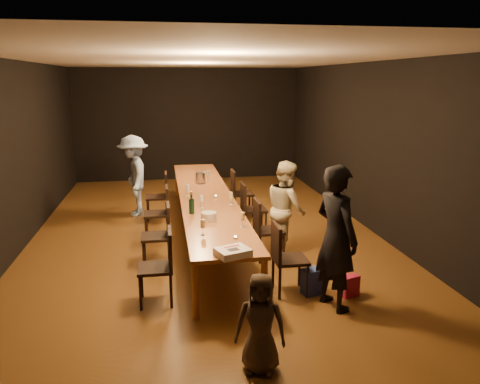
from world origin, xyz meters
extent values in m
plane|color=#3F250F|center=(0.00, 0.00, 0.00)|extent=(10.00, 10.00, 0.00)
cube|color=black|center=(0.00, 5.00, 1.50)|extent=(6.00, 0.04, 3.00)
cube|color=black|center=(0.00, -5.00, 1.50)|extent=(6.00, 0.04, 3.00)
cube|color=black|center=(-3.00, 0.00, 1.50)|extent=(0.04, 10.00, 3.00)
cube|color=black|center=(3.00, 0.00, 1.50)|extent=(0.04, 10.00, 3.00)
cube|color=silver|center=(0.00, 0.00, 3.00)|extent=(6.00, 10.00, 0.04)
cube|color=brown|center=(0.00, 0.00, 0.72)|extent=(0.90, 6.00, 0.05)
cylinder|color=brown|center=(-0.40, -2.90, 0.35)|extent=(0.08, 0.08, 0.70)
cylinder|color=brown|center=(0.40, -2.90, 0.35)|extent=(0.08, 0.08, 0.70)
cylinder|color=brown|center=(-0.40, 2.90, 0.35)|extent=(0.08, 0.08, 0.70)
cylinder|color=brown|center=(0.40, 2.90, 0.35)|extent=(0.08, 0.08, 0.70)
imported|color=black|center=(1.27, -2.85, 0.88)|extent=(0.62, 0.75, 1.75)
imported|color=beige|center=(1.15, -1.06, 0.75)|extent=(0.63, 0.78, 1.49)
imported|color=#8CA8D8|center=(-1.29, 1.58, 0.81)|extent=(0.75, 1.13, 1.62)
imported|color=#3E2F23|center=(0.13, -3.97, 0.49)|extent=(0.55, 0.44, 0.97)
cube|color=#BA1B44|center=(1.57, -2.63, 0.14)|extent=(0.26, 0.20, 0.27)
cube|color=#223A96|center=(1.13, -2.48, 0.17)|extent=(0.31, 0.25, 0.33)
cube|color=white|center=(0.03, -2.90, 0.79)|extent=(0.44, 0.39, 0.08)
cube|color=black|center=(0.03, -2.93, 0.83)|extent=(0.15, 0.13, 0.00)
cube|color=red|center=(0.03, -2.83, 0.83)|extent=(0.19, 0.09, 0.00)
cylinder|color=silver|center=(-0.10, -1.51, 0.81)|extent=(0.23, 0.23, 0.12)
cylinder|color=#AEADB2|center=(-0.01, 0.97, 0.85)|extent=(0.22, 0.22, 0.20)
cylinder|color=#B2B7B2|center=(0.15, -2.35, 0.77)|extent=(0.05, 0.05, 0.03)
cylinder|color=#B2B7B2|center=(0.15, -0.21, 0.77)|extent=(0.05, 0.05, 0.03)
cylinder|color=#B2B7B2|center=(0.15, 1.85, 0.77)|extent=(0.05, 0.05, 0.03)
camera|label=1|loc=(-0.71, -7.81, 2.69)|focal=35.00mm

